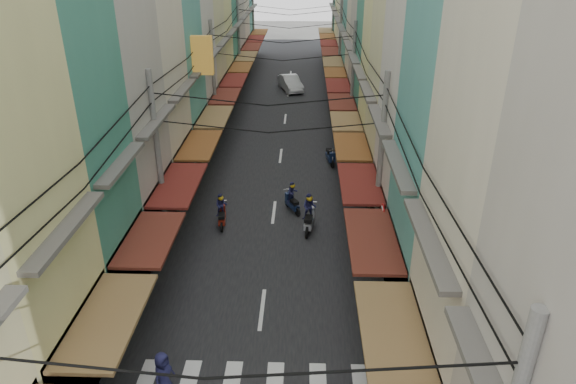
% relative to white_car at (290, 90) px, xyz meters
% --- Properties ---
extents(ground, '(160.00, 160.00, 0.00)m').
position_rel_white_car_xyz_m(ground, '(-0.18, -30.98, 0.00)').
color(ground, '#61615D').
rests_on(ground, ground).
extents(road, '(10.00, 80.00, 0.02)m').
position_rel_white_car_xyz_m(road, '(-0.18, -10.98, 0.01)').
color(road, black).
rests_on(road, ground).
extents(sidewalk_left, '(3.00, 80.00, 0.06)m').
position_rel_white_car_xyz_m(sidewalk_left, '(-6.68, -10.98, 0.03)').
color(sidewalk_left, slate).
rests_on(sidewalk_left, ground).
extents(sidewalk_right, '(3.00, 80.00, 0.06)m').
position_rel_white_car_xyz_m(sidewalk_right, '(6.32, -10.98, 0.03)').
color(sidewalk_right, slate).
rests_on(sidewalk_right, ground).
extents(building_row_right, '(7.80, 68.98, 22.59)m').
position_rel_white_car_xyz_m(building_row_right, '(7.74, -14.54, 9.41)').
color(building_row_right, '#3B826C').
rests_on(building_row_right, ground).
extents(utility_poles, '(10.20, 66.13, 8.20)m').
position_rel_white_car_xyz_m(utility_poles, '(-0.18, -15.97, 6.59)').
color(utility_poles, gray).
rests_on(utility_poles, ground).
extents(white_car, '(5.44, 3.41, 1.79)m').
position_rel_white_car_xyz_m(white_car, '(0.00, 0.00, 0.00)').
color(white_car, silver).
rests_on(white_car, ground).
extents(bicycle, '(1.62, 0.96, 1.05)m').
position_rel_white_car_xyz_m(bicycle, '(7.32, -28.79, 0.00)').
color(bicycle, black).
rests_on(bicycle, ground).
extents(moving_scooters, '(6.19, 10.55, 1.96)m').
position_rel_white_car_xyz_m(moving_scooters, '(0.60, -24.85, 0.55)').
color(moving_scooters, black).
rests_on(moving_scooters, ground).
extents(parked_scooters, '(12.80, 13.96, 0.90)m').
position_rel_white_car_xyz_m(parked_scooters, '(4.47, -34.78, 0.45)').
color(parked_scooters, black).
rests_on(parked_scooters, ground).
extents(pedestrians, '(13.16, 22.08, 2.21)m').
position_rel_white_car_xyz_m(pedestrians, '(-3.88, -29.38, 1.02)').
color(pedestrians, black).
rests_on(pedestrians, ground).
extents(market_umbrella, '(2.37, 2.37, 2.50)m').
position_rel_white_car_xyz_m(market_umbrella, '(6.60, -37.33, 2.20)').
color(market_umbrella, '#B2B2B7').
rests_on(market_umbrella, ground).
extents(traffic_sign, '(0.10, 0.71, 3.25)m').
position_rel_white_car_xyz_m(traffic_sign, '(4.63, -30.18, 2.41)').
color(traffic_sign, gray).
rests_on(traffic_sign, ground).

